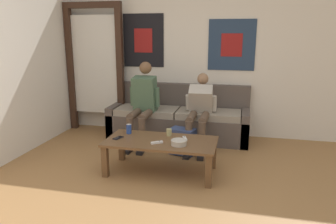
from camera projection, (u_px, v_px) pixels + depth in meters
ground_plane at (146, 213)px, 3.12m from camera, size 18.00×18.00×0.00m
wall_back at (192, 57)px, 5.34m from camera, size 10.00×0.07×2.55m
door_frame at (95, 61)px, 5.51m from camera, size 1.00×0.10×2.15m
couch at (179, 120)px, 5.29m from camera, size 2.22×0.69×0.85m
coffee_table at (161, 145)px, 3.95m from camera, size 1.33×0.66×0.41m
person_seated_adult at (143, 101)px, 4.94m from camera, size 0.47×0.81×1.24m
person_seated_teen at (200, 108)px, 4.80m from camera, size 0.47×0.98×1.07m
backpack at (182, 142)px, 4.59m from camera, size 0.38×0.30×0.37m
ceramic_bowl at (179, 142)px, 3.76m from camera, size 0.18×0.18×0.06m
pillar_candle at (169, 132)px, 4.11m from camera, size 0.07×0.07×0.10m
drink_can_blue at (129, 129)px, 4.19m from camera, size 0.07×0.07×0.12m
game_controller_near_left at (157, 142)px, 3.83m from camera, size 0.14×0.11×0.03m
game_controller_near_right at (185, 139)px, 3.96m from camera, size 0.08×0.15×0.03m
cell_phone at (118, 138)px, 4.01m from camera, size 0.11×0.15×0.01m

